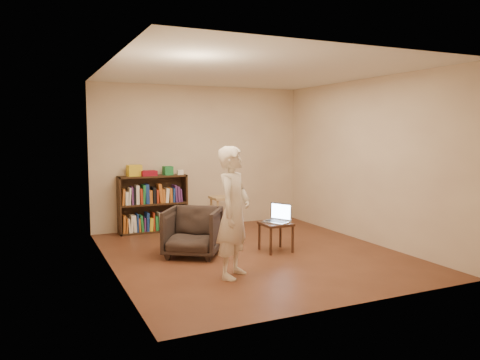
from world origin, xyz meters
name	(u,v)px	position (x,y,z in m)	size (l,w,h in m)	color
floor	(253,253)	(0.00, 0.00, 0.00)	(4.50, 4.50, 0.00)	#4F2819
ceiling	(254,72)	(0.00, 0.00, 2.60)	(4.50, 4.50, 0.00)	silver
wall_back	(200,157)	(0.00, 2.25, 1.30)	(4.00, 4.00, 0.00)	beige
wall_left	(110,169)	(-2.00, 0.00, 1.30)	(4.50, 4.50, 0.00)	beige
wall_right	(365,161)	(2.00, 0.00, 1.30)	(4.50, 4.50, 0.00)	beige
bookshelf	(153,207)	(-0.95, 2.09, 0.44)	(1.20, 0.30, 1.00)	black
box_yellow	(134,171)	(-1.26, 2.09, 1.10)	(0.24, 0.17, 0.19)	yellow
red_cloth	(148,173)	(-1.03, 2.06, 1.05)	(0.27, 0.20, 0.09)	maroon
box_green	(168,171)	(-0.67, 2.08, 1.08)	(0.15, 0.15, 0.15)	#217E3C
box_white	(180,172)	(-0.45, 2.05, 1.04)	(0.10, 0.10, 0.08)	white
stool	(223,203)	(0.26, 1.79, 0.48)	(0.41, 0.41, 0.60)	tan
armchair	(193,232)	(-0.83, 0.25, 0.35)	(0.74, 0.76, 0.69)	#2C211D
side_table	(276,227)	(0.37, -0.01, 0.36)	(0.42, 0.42, 0.43)	black
laptop	(278,218)	(0.41, 0.01, 0.49)	(0.41, 0.45, 0.28)	#B8B8BD
person	(234,212)	(-0.69, -0.88, 0.80)	(0.58, 0.38, 1.59)	beige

